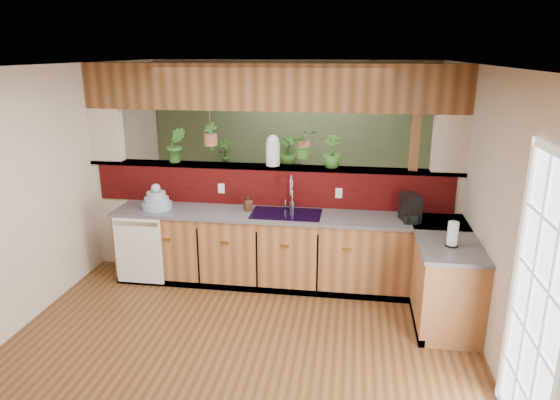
# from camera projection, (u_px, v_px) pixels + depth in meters

# --- Properties ---
(ground) EXTENTS (4.60, 7.00, 0.01)m
(ground) POSITION_uv_depth(u_px,v_px,m) (250.00, 323.00, 5.22)
(ground) COLOR brown
(ground) RESTS_ON ground
(ceiling) EXTENTS (4.60, 7.00, 0.01)m
(ceiling) POSITION_uv_depth(u_px,v_px,m) (244.00, 67.00, 4.47)
(ceiling) COLOR brown
(ceiling) RESTS_ON ground
(wall_back) EXTENTS (4.60, 0.02, 2.60)m
(wall_back) POSITION_uv_depth(u_px,v_px,m) (292.00, 142.00, 8.16)
(wall_back) COLOR beige
(wall_back) RESTS_ON ground
(wall_left) EXTENTS (0.02, 7.00, 2.60)m
(wall_left) POSITION_uv_depth(u_px,v_px,m) (30.00, 195.00, 5.17)
(wall_left) COLOR beige
(wall_left) RESTS_ON ground
(wall_right) EXTENTS (0.02, 7.00, 2.60)m
(wall_right) POSITION_uv_depth(u_px,v_px,m) (495.00, 216.00, 4.52)
(wall_right) COLOR beige
(wall_right) RESTS_ON ground
(pass_through_partition) EXTENTS (4.60, 0.21, 2.60)m
(pass_through_partition) POSITION_uv_depth(u_px,v_px,m) (273.00, 181.00, 6.15)
(pass_through_partition) COLOR beige
(pass_through_partition) RESTS_ON ground
(pass_through_ledge) EXTENTS (4.60, 0.21, 0.04)m
(pass_through_ledge) POSITION_uv_depth(u_px,v_px,m) (270.00, 167.00, 6.11)
(pass_through_ledge) COLOR brown
(pass_through_ledge) RESTS_ON ground
(header_beam) EXTENTS (4.60, 0.15, 0.55)m
(header_beam) POSITION_uv_depth(u_px,v_px,m) (270.00, 87.00, 5.83)
(header_beam) COLOR brown
(header_beam) RESTS_ON ground
(sage_backwall) EXTENTS (4.55, 0.02, 2.55)m
(sage_backwall) POSITION_uv_depth(u_px,v_px,m) (292.00, 142.00, 8.14)
(sage_backwall) COLOR #546444
(sage_backwall) RESTS_ON ground
(countertop) EXTENTS (4.14, 1.52, 0.90)m
(countertop) POSITION_uv_depth(u_px,v_px,m) (335.00, 256.00, 5.80)
(countertop) COLOR brown
(countertop) RESTS_ON ground
(dishwasher) EXTENTS (0.58, 0.03, 0.82)m
(dishwasher) POSITION_uv_depth(u_px,v_px,m) (138.00, 251.00, 5.93)
(dishwasher) COLOR white
(dishwasher) RESTS_ON ground
(navy_sink) EXTENTS (0.82, 0.50, 0.18)m
(navy_sink) POSITION_uv_depth(u_px,v_px,m) (286.00, 220.00, 5.87)
(navy_sink) COLOR black
(navy_sink) RESTS_ON countertop
(french_door) EXTENTS (0.06, 1.02, 2.16)m
(french_door) POSITION_uv_depth(u_px,v_px,m) (536.00, 311.00, 3.37)
(french_door) COLOR white
(french_door) RESTS_ON ground
(faucet) EXTENTS (0.19, 0.19, 0.43)m
(faucet) POSITION_uv_depth(u_px,v_px,m) (291.00, 191.00, 5.93)
(faucet) COLOR #B7B7B2
(faucet) RESTS_ON countertop
(dish_stack) EXTENTS (0.36, 0.36, 0.31)m
(dish_stack) POSITION_uv_depth(u_px,v_px,m) (157.00, 201.00, 6.01)
(dish_stack) COLOR #8C9CB5
(dish_stack) RESTS_ON countertop
(soap_dispenser) EXTENTS (0.12, 0.13, 0.21)m
(soap_dispenser) POSITION_uv_depth(u_px,v_px,m) (248.00, 202.00, 5.95)
(soap_dispenser) COLOR #3B2115
(soap_dispenser) RESTS_ON countertop
(coffee_maker) EXTENTS (0.16, 0.28, 0.31)m
(coffee_maker) POSITION_uv_depth(u_px,v_px,m) (410.00, 209.00, 5.57)
(coffee_maker) COLOR black
(coffee_maker) RESTS_ON countertop
(paper_towel) EXTENTS (0.12, 0.12, 0.27)m
(paper_towel) POSITION_uv_depth(u_px,v_px,m) (453.00, 235.00, 4.85)
(paper_towel) COLOR black
(paper_towel) RESTS_ON countertop
(glass_jar) EXTENTS (0.17, 0.17, 0.38)m
(glass_jar) POSITION_uv_depth(u_px,v_px,m) (273.00, 150.00, 6.04)
(glass_jar) COLOR silver
(glass_jar) RESTS_ON pass_through_ledge
(ledge_plant_left) EXTENTS (0.30, 0.27, 0.44)m
(ledge_plant_left) POSITION_uv_depth(u_px,v_px,m) (176.00, 145.00, 6.21)
(ledge_plant_left) COLOR #2C6021
(ledge_plant_left) RESTS_ON pass_through_ledge
(ledge_plant_right) EXTENTS (0.24, 0.24, 0.39)m
(ledge_plant_right) POSITION_uv_depth(u_px,v_px,m) (332.00, 152.00, 5.94)
(ledge_plant_right) COLOR #2C6021
(ledge_plant_right) RESTS_ON pass_through_ledge
(hanging_plant_a) EXTENTS (0.22, 0.18, 0.46)m
(hanging_plant_a) POSITION_uv_depth(u_px,v_px,m) (210.00, 128.00, 6.08)
(hanging_plant_a) COLOR brown
(hanging_plant_a) RESTS_ON header_beam
(hanging_plant_b) EXTENTS (0.36, 0.32, 0.50)m
(hanging_plant_b) POSITION_uv_depth(u_px,v_px,m) (305.00, 132.00, 5.92)
(hanging_plant_b) COLOR brown
(hanging_plant_b) RESTS_ON header_beam
(shelving_console) EXTENTS (1.40, 0.70, 0.90)m
(shelving_console) POSITION_uv_depth(u_px,v_px,m) (262.00, 192.00, 8.22)
(shelving_console) COLOR black
(shelving_console) RESTS_ON ground
(shelf_plant_a) EXTENTS (0.23, 0.17, 0.42)m
(shelf_plant_a) POSITION_uv_depth(u_px,v_px,m) (225.00, 151.00, 8.12)
(shelf_plant_a) COLOR #2C6021
(shelf_plant_a) RESTS_ON shelving_console
(shelf_plant_b) EXTENTS (0.32, 0.32, 0.48)m
(shelf_plant_b) POSITION_uv_depth(u_px,v_px,m) (288.00, 152.00, 7.96)
(shelf_plant_b) COLOR #2C6021
(shelf_plant_b) RESTS_ON shelving_console
(floor_plant) EXTENTS (0.70, 0.62, 0.73)m
(floor_plant) POSITION_uv_depth(u_px,v_px,m) (324.00, 222.00, 7.18)
(floor_plant) COLOR #2C6021
(floor_plant) RESTS_ON ground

